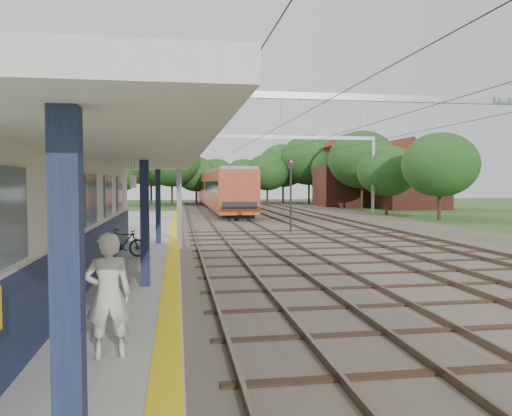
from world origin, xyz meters
TOP-DOWN VIEW (x-y plane):
  - ground at (0.00, 0.00)m, footprint 160.00×160.00m
  - ballast_bed at (4.00, 30.00)m, footprint 18.00×90.00m
  - platform at (-7.50, 14.00)m, footprint 5.00×52.00m
  - yellow_stripe at (-5.25, 14.00)m, footprint 0.45×52.00m
  - station_building at (-8.88, 7.00)m, footprint 3.41×18.00m
  - canopy at (-7.77, 6.00)m, footprint 6.40×20.00m
  - rail_tracks at (1.50, 30.00)m, footprint 11.80×88.00m
  - catenary_system at (3.39, 25.28)m, footprint 17.22×88.00m
  - tree_band at (3.84, 57.12)m, footprint 31.72×30.88m
  - house_near at (21.00, 46.00)m, footprint 7.00×6.12m
  - house_far at (16.00, 52.00)m, footprint 8.00×6.12m
  - person at (-6.12, 0.78)m, footprint 0.75×0.56m
  - bicycle at (-6.97, 11.13)m, footprint 1.72×0.75m
  - train at (-0.50, 49.28)m, footprint 3.13×39.02m
  - signal_post at (1.35, 21.03)m, footprint 0.32×0.29m

SIDE VIEW (x-z plane):
  - ground at x=0.00m, z-range 0.00..0.00m
  - ballast_bed at x=4.00m, z-range 0.00..0.10m
  - platform at x=-7.50m, z-range 0.00..0.35m
  - rail_tracks at x=1.50m, z-range 0.10..0.25m
  - yellow_stripe at x=-5.25m, z-range 0.35..0.36m
  - bicycle at x=-6.97m, z-range 0.35..1.35m
  - person at x=-6.12m, z-range 0.35..2.24m
  - station_building at x=-8.88m, z-range 0.34..3.74m
  - train at x=-0.50m, z-range 0.23..4.33m
  - signal_post at x=1.35m, z-range 0.54..4.83m
  - house_near at x=21.00m, z-range -0.96..6.93m
  - house_far at x=16.00m, z-range -1.09..7.56m
  - canopy at x=-7.77m, z-range 1.92..5.36m
  - tree_band at x=3.84m, z-range 0.51..9.33m
  - catenary_system at x=3.39m, z-range 2.01..9.01m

